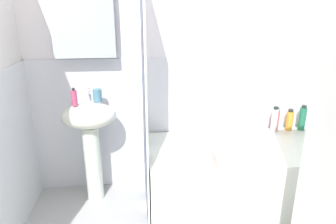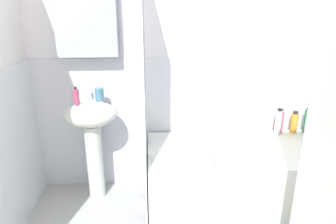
# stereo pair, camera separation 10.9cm
# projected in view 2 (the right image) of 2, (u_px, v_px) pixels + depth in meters

# --- Properties ---
(wall_back_tiled) EXTENTS (3.60, 0.18, 2.40)m
(wall_back_tiled) POSITION_uv_depth(u_px,v_px,m) (204.00, 64.00, 2.65)
(wall_back_tiled) COLOR white
(wall_back_tiled) RESTS_ON ground_plane
(sink) EXTENTS (0.44, 0.34, 0.88)m
(sink) POSITION_uv_depth(u_px,v_px,m) (92.00, 130.00, 2.54)
(sink) COLOR silver
(sink) RESTS_ON ground_plane
(faucet) EXTENTS (0.03, 0.12, 0.12)m
(faucet) POSITION_uv_depth(u_px,v_px,m) (91.00, 93.00, 2.52)
(faucet) COLOR silver
(faucet) RESTS_ON sink
(soap_dispenser) EXTENTS (0.05, 0.05, 0.15)m
(soap_dispenser) POSITION_uv_depth(u_px,v_px,m) (76.00, 96.00, 2.41)
(soap_dispenser) COLOR #C1436C
(soap_dispenser) RESTS_ON sink
(toothbrush_cup) EXTENTS (0.07, 0.07, 0.10)m
(toothbrush_cup) POSITION_uv_depth(u_px,v_px,m) (99.00, 94.00, 2.51)
(toothbrush_cup) COLOR teal
(toothbrush_cup) RESTS_ON sink
(bathtub) EXTENTS (1.54, 0.74, 0.52)m
(bathtub) POSITION_uv_depth(u_px,v_px,m) (240.00, 176.00, 2.56)
(bathtub) COLOR silver
(bathtub) RESTS_ON ground_plane
(shower_curtain) EXTENTS (0.01, 0.74, 2.00)m
(shower_curtain) POSITION_uv_depth(u_px,v_px,m) (144.00, 93.00, 2.27)
(shower_curtain) COLOR white
(shower_curtain) RESTS_ON ground_plane
(body_wash_bottle) EXTENTS (0.06, 0.06, 0.24)m
(body_wash_bottle) POSITION_uv_depth(u_px,v_px,m) (308.00, 121.00, 2.75)
(body_wash_bottle) COLOR #247151
(body_wash_bottle) RESTS_ON bathtub
(conditioner_bottle) EXTENTS (0.06, 0.06, 0.20)m
(conditioner_bottle) POSITION_uv_depth(u_px,v_px,m) (294.00, 122.00, 2.76)
(conditioner_bottle) COLOR gold
(conditioner_bottle) RESTS_ON bathtub
(lotion_bottle) EXTENTS (0.06, 0.06, 0.22)m
(lotion_bottle) POSITION_uv_depth(u_px,v_px,m) (280.00, 121.00, 2.76)
(lotion_bottle) COLOR #C44D6F
(lotion_bottle) RESTS_ON bathtub
(shampoo_bottle) EXTENTS (0.05, 0.05, 0.24)m
(shampoo_bottle) POSITION_uv_depth(u_px,v_px,m) (278.00, 122.00, 2.72)
(shampoo_bottle) COLOR white
(shampoo_bottle) RESTS_ON bathtub
(towel_folded) EXTENTS (0.30, 0.19, 0.08)m
(towel_folded) POSITION_uv_depth(u_px,v_px,m) (233.00, 160.00, 2.21)
(towel_folded) COLOR silver
(towel_folded) RESTS_ON bathtub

